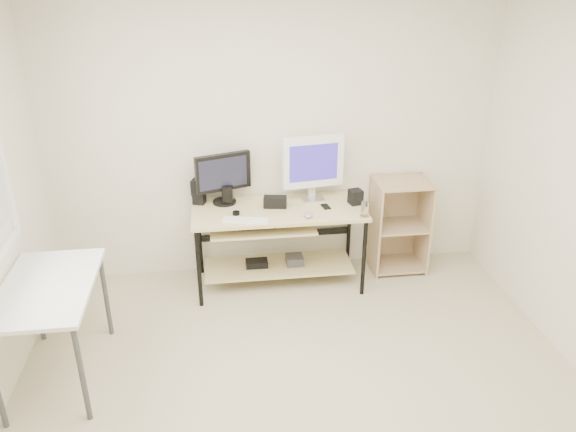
{
  "coord_description": "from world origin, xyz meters",
  "views": [
    {
      "loc": [
        -0.5,
        -2.78,
        2.73
      ],
      "look_at": [
        0.04,
        1.3,
        0.84
      ],
      "focal_mm": 35.0,
      "sensor_mm": 36.0,
      "label": 1
    }
  ],
  "objects_px": {
    "side_table": "(48,296)",
    "white_imac": "(313,164)",
    "shelf_unit": "(398,224)",
    "audio_controller": "(228,195)",
    "desk": "(276,230)",
    "black_monitor": "(223,175)"
  },
  "relations": [
    {
      "from": "side_table",
      "to": "audio_controller",
      "type": "xyz_separation_m",
      "value": [
        1.25,
        1.19,
        0.17
      ]
    },
    {
      "from": "side_table",
      "to": "shelf_unit",
      "type": "bearing_deg",
      "value": 23.33
    },
    {
      "from": "shelf_unit",
      "to": "audio_controller",
      "type": "bearing_deg",
      "value": -179.01
    },
    {
      "from": "black_monitor",
      "to": "white_imac",
      "type": "height_order",
      "value": "white_imac"
    },
    {
      "from": "desk",
      "to": "audio_controller",
      "type": "bearing_deg",
      "value": 161.82
    },
    {
      "from": "side_table",
      "to": "black_monitor",
      "type": "xyz_separation_m",
      "value": [
        1.22,
        1.24,
        0.34
      ]
    },
    {
      "from": "side_table",
      "to": "white_imac",
      "type": "height_order",
      "value": "white_imac"
    },
    {
      "from": "shelf_unit",
      "to": "white_imac",
      "type": "xyz_separation_m",
      "value": [
        -0.82,
        -0.01,
        0.64
      ]
    },
    {
      "from": "side_table",
      "to": "white_imac",
      "type": "relative_size",
      "value": 1.7
    },
    {
      "from": "shelf_unit",
      "to": "audio_controller",
      "type": "height_order",
      "value": "audio_controller"
    },
    {
      "from": "shelf_unit",
      "to": "black_monitor",
      "type": "distance_m",
      "value": 1.71
    },
    {
      "from": "white_imac",
      "to": "audio_controller",
      "type": "height_order",
      "value": "white_imac"
    },
    {
      "from": "desk",
      "to": "black_monitor",
      "type": "bearing_deg",
      "value": 157.73
    },
    {
      "from": "desk",
      "to": "white_imac",
      "type": "relative_size",
      "value": 2.55
    },
    {
      "from": "side_table",
      "to": "shelf_unit",
      "type": "xyz_separation_m",
      "value": [
        2.83,
        1.22,
        -0.22
      ]
    },
    {
      "from": "black_monitor",
      "to": "audio_controller",
      "type": "relative_size",
      "value": 2.74
    },
    {
      "from": "desk",
      "to": "white_imac",
      "type": "distance_m",
      "value": 0.67
    },
    {
      "from": "side_table",
      "to": "black_monitor",
      "type": "relative_size",
      "value": 2.05
    },
    {
      "from": "audio_controller",
      "to": "white_imac",
      "type": "bearing_deg",
      "value": 9.96
    },
    {
      "from": "white_imac",
      "to": "audio_controller",
      "type": "relative_size",
      "value": 3.32
    },
    {
      "from": "shelf_unit",
      "to": "audio_controller",
      "type": "relative_size",
      "value": 5.07
    },
    {
      "from": "shelf_unit",
      "to": "white_imac",
      "type": "bearing_deg",
      "value": -179.6
    }
  ]
}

